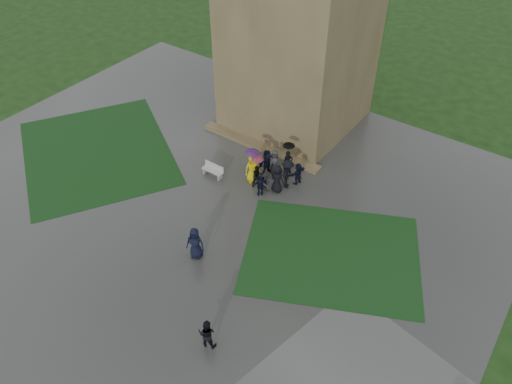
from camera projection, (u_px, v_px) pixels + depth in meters
The scene contains 9 objects.
ground at pixel (146, 243), 26.69m from camera, with size 120.00×120.00×0.00m, color black.
plaza at pixel (172, 221), 27.92m from camera, with size 34.00×34.00×0.02m, color #343432.
lawn_inset_left at pixel (97, 152), 32.87m from camera, with size 11.00×9.00×0.01m, color black.
lawn_inset_right at pixel (331, 254), 26.04m from camera, with size 9.00×7.00×0.01m, color black.
tower_plinth at pixel (260, 146), 33.15m from camera, with size 9.00×0.80×0.22m, color brown.
bench at pixel (213, 170), 30.72m from camera, with size 1.43×0.45×0.83m.
visitor_cluster at pixel (271, 167), 29.90m from camera, with size 3.43×3.51×2.53m.
pedestrian_mid at pixel (195, 243), 25.32m from camera, with size 0.94×0.64×1.91m, color black.
pedestrian_near at pixel (207, 333), 21.49m from camera, with size 0.78×0.45×1.61m, color black.
Camera 1 is at (15.47, -11.65, 19.48)m, focal length 35.00 mm.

